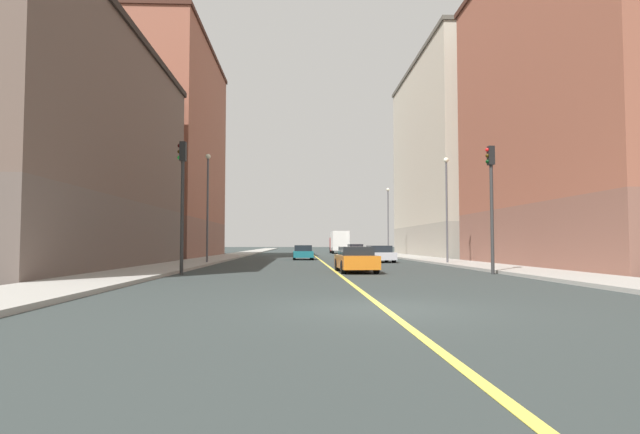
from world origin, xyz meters
name	(u,v)px	position (x,y,z in m)	size (l,w,h in m)	color
ground_plane	(384,309)	(0.00, 0.00, 0.00)	(400.00, 400.00, 0.00)	#2F3635
sidewalk_left	(393,255)	(9.37, 49.00, 0.07)	(3.45, 168.00, 0.15)	#9E9B93
sidewalk_right	(234,255)	(-9.37, 49.00, 0.07)	(3.45, 168.00, 0.15)	#9E9B93
lane_center_stripe	(314,256)	(0.00, 49.00, 0.01)	(0.16, 154.00, 0.01)	#E5D14C
building_left_near	(597,101)	(16.35, 18.84, 10.19)	(10.83, 21.47, 20.36)	brown
building_left_mid	(460,159)	(16.35, 45.32, 10.96)	(10.83, 24.83, 21.90)	#9D9688
building_right_corner	(42,148)	(-16.35, 17.86, 6.80)	(10.83, 23.98, 13.58)	brown
building_right_midblock	(160,151)	(-16.35, 42.14, 11.01)	(10.83, 21.88, 22.01)	brown
traffic_light_left_near	(491,191)	(7.23, 12.44, 3.92)	(0.40, 0.32, 6.07)	#2D2D2D
traffic_light_right_near	(182,189)	(-7.26, 12.44, 3.97)	(0.40, 0.32, 6.15)	#2D2D2D
street_lamp_left_near	(447,199)	(8.25, 23.17, 4.51)	(0.36, 0.36, 7.20)	#4C4C51
street_lamp_right_near	(208,197)	(-8.25, 24.63, 4.71)	(0.36, 0.36, 7.58)	#4C4C51
street_lamp_left_far	(388,215)	(8.25, 46.08, 4.71)	(0.36, 0.36, 7.58)	#4C4C51
car_red	(355,250)	(4.43, 45.56, 0.67)	(1.88, 4.02, 1.37)	red
car_orange	(356,260)	(0.98, 14.24, 0.64)	(1.90, 4.26, 1.28)	orange
car_silver	(379,254)	(4.33, 27.91, 0.63)	(2.04, 4.24, 1.28)	silver
car_teal	(303,253)	(-1.49, 34.38, 0.62)	(1.84, 4.12, 1.29)	#196670
box_truck	(339,242)	(3.99, 62.27, 1.67)	(2.42, 7.57, 3.17)	maroon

